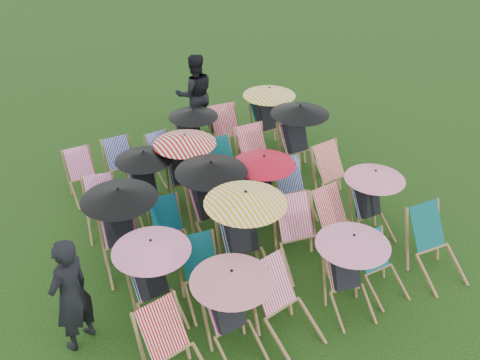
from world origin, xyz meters
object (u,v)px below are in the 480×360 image
deckchair_29 (269,117)px  person_rear (195,94)px  person_left (71,295)px  deckchair_0 (176,353)px  deckchair_5 (437,247)px

deckchair_29 → person_rear: bearing=124.8°
deckchair_29 → person_left: bearing=-148.4°
deckchair_0 → deckchair_29: deckchair_29 is taller
deckchair_0 → person_left: person_left is taller
deckchair_5 → person_left: size_ratio=0.61×
deckchair_0 → person_left: bearing=116.9°
person_left → deckchair_0: bearing=93.4°
deckchair_0 → deckchair_5: 4.20m
deckchair_5 → person_left: person_left is taller
person_left → person_rear: (3.95, 4.83, 0.07)m
deckchair_0 → deckchair_29: size_ratio=0.76×
deckchair_5 → deckchair_29: (-0.06, 4.70, 0.19)m
deckchair_5 → person_left: bearing=169.9°
deckchair_5 → person_rear: bearing=104.6°
person_left → person_rear: size_ratio=0.92×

